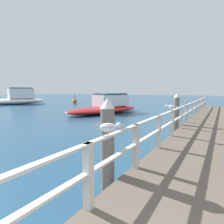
{
  "coord_description": "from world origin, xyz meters",
  "views": [
    {
      "loc": [
        0.23,
        0.53,
        2.1
      ],
      "look_at": [
        -3.93,
        7.29,
        1.14
      ],
      "focal_mm": 28.95,
      "sensor_mm": 36.0,
      "label": 1
    }
  ],
  "objects_px": {
    "dock_piling_far": "(176,113)",
    "channel_buoy": "(75,101)",
    "dock_piling_near": "(108,146)",
    "boat_0": "(17,99)",
    "boat_2": "(106,106)",
    "seagull_background": "(171,107)",
    "seagull_foreground": "(109,127)"
  },
  "relations": [
    {
      "from": "boat_0",
      "to": "boat_2",
      "type": "distance_m",
      "value": 17.29
    },
    {
      "from": "dock_piling_near",
      "to": "seagull_background",
      "type": "xyz_separation_m",
      "value": [
        0.37,
        3.63,
        0.52
      ]
    },
    {
      "from": "seagull_background",
      "to": "channel_buoy",
      "type": "xyz_separation_m",
      "value": [
        -18.49,
        14.69,
        -1.14
      ]
    },
    {
      "from": "boat_2",
      "to": "channel_buoy",
      "type": "height_order",
      "value": "boat_2"
    },
    {
      "from": "boat_2",
      "to": "channel_buoy",
      "type": "relative_size",
      "value": 5.87
    },
    {
      "from": "seagull_foreground",
      "to": "boat_0",
      "type": "xyz_separation_m",
      "value": [
        -24.84,
        13.19,
        -0.67
      ]
    },
    {
      "from": "dock_piling_far",
      "to": "channel_buoy",
      "type": "bearing_deg",
      "value": 146.37
    },
    {
      "from": "channel_buoy",
      "to": "boat_2",
      "type": "bearing_deg",
      "value": -34.17
    },
    {
      "from": "seagull_background",
      "to": "boat_2",
      "type": "xyz_separation_m",
      "value": [
        -7.62,
        7.31,
        -0.9
      ]
    },
    {
      "from": "seagull_foreground",
      "to": "boat_2",
      "type": "bearing_deg",
      "value": -176.47
    },
    {
      "from": "boat_0",
      "to": "channel_buoy",
      "type": "xyz_separation_m",
      "value": [
        6.33,
        5.69,
        -0.47
      ]
    },
    {
      "from": "seagull_background",
      "to": "boat_2",
      "type": "relative_size",
      "value": 0.06
    },
    {
      "from": "dock_piling_near",
      "to": "seagull_foreground",
      "type": "relative_size",
      "value": 4.46
    },
    {
      "from": "dock_piling_near",
      "to": "boat_2",
      "type": "bearing_deg",
      "value": 123.54
    },
    {
      "from": "seagull_background",
      "to": "channel_buoy",
      "type": "bearing_deg",
      "value": 43.24
    },
    {
      "from": "seagull_foreground",
      "to": "channel_buoy",
      "type": "relative_size",
      "value": 0.31
    },
    {
      "from": "boat_2",
      "to": "seagull_foreground",
      "type": "bearing_deg",
      "value": -39.54
    },
    {
      "from": "dock_piling_near",
      "to": "boat_0",
      "type": "height_order",
      "value": "boat_0"
    },
    {
      "from": "boat_2",
      "to": "channel_buoy",
      "type": "bearing_deg",
      "value": 162.69
    },
    {
      "from": "seagull_background",
      "to": "boat_0",
      "type": "xyz_separation_m",
      "value": [
        -24.82,
        9.0,
        -0.67
      ]
    },
    {
      "from": "dock_piling_near",
      "to": "seagull_foreground",
      "type": "bearing_deg",
      "value": -55.33
    },
    {
      "from": "seagull_background",
      "to": "channel_buoy",
      "type": "height_order",
      "value": "seagull_background"
    },
    {
      "from": "dock_piling_near",
      "to": "dock_piling_far",
      "type": "relative_size",
      "value": 1.0
    },
    {
      "from": "dock_piling_far",
      "to": "seagull_background",
      "type": "distance_m",
      "value": 2.72
    },
    {
      "from": "dock_piling_far",
      "to": "boat_2",
      "type": "relative_size",
      "value": 0.24
    },
    {
      "from": "dock_piling_far",
      "to": "seagull_background",
      "type": "bearing_deg",
      "value": -81.98
    },
    {
      "from": "boat_2",
      "to": "dock_piling_near",
      "type": "bearing_deg",
      "value": -39.6
    },
    {
      "from": "dock_piling_far",
      "to": "channel_buoy",
      "type": "xyz_separation_m",
      "value": [
        -18.12,
        12.05,
        -0.62
      ]
    },
    {
      "from": "dock_piling_far",
      "to": "boat_0",
      "type": "bearing_deg",
      "value": 165.41
    },
    {
      "from": "dock_piling_near",
      "to": "seagull_foreground",
      "type": "distance_m",
      "value": 0.86
    },
    {
      "from": "seagull_background",
      "to": "dock_piling_far",
      "type": "bearing_deg",
      "value": -0.28
    },
    {
      "from": "dock_piling_far",
      "to": "dock_piling_near",
      "type": "bearing_deg",
      "value": -90.0
    }
  ]
}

